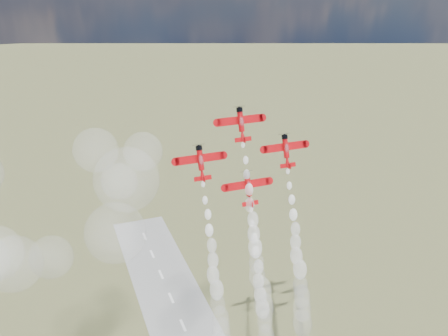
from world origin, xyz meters
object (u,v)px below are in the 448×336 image
Objects in this scene: plane_left at (201,162)px; plane_slot at (248,188)px; plane_right at (286,150)px; plane_lead at (241,123)px.

plane_slot is (12.63, -2.89, -8.35)m from plane_left.
plane_slot is at bearing -12.91° from plane_left.
plane_right is 15.41m from plane_slot.
plane_left is 15.41m from plane_slot.
plane_left is 1.00× the size of plane_slot.
plane_lead reaches higher than plane_right.
plane_right is at bearing 12.91° from plane_slot.
plane_slot is (0.00, -5.79, -16.70)m from plane_lead.
plane_left is at bearing 167.09° from plane_slot.
plane_right is (25.25, 0.00, 0.00)m from plane_left.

